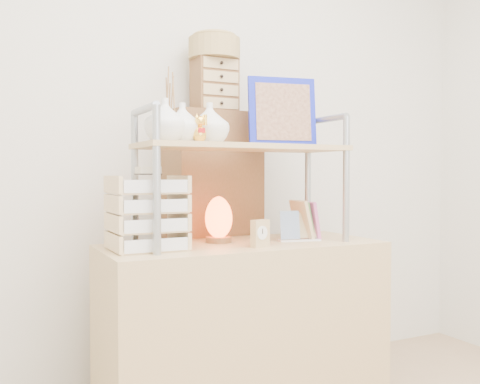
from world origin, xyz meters
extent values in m
cube|color=silver|center=(0.00, 1.70, 1.30)|extent=(3.40, 0.02, 2.60)
cube|color=tan|center=(0.00, 1.20, 0.38)|extent=(1.20, 0.50, 0.75)
cube|color=brown|center=(0.02, 1.57, 0.68)|extent=(0.47, 0.28, 1.35)
cylinder|color=#989FA6|center=(-0.43, 1.05, 1.02)|extent=(0.03, 0.03, 0.55)
cylinder|color=#989FA6|center=(-0.43, 1.35, 1.02)|extent=(0.03, 0.03, 0.55)
cylinder|color=#989FA6|center=(-0.43, 1.20, 1.30)|extent=(0.03, 0.30, 0.03)
cylinder|color=#989FA6|center=(0.43, 1.05, 1.02)|extent=(0.03, 0.03, 0.55)
cylinder|color=#989FA6|center=(0.43, 1.35, 1.02)|extent=(0.03, 0.03, 0.55)
cylinder|color=#989FA6|center=(0.43, 1.20, 1.30)|extent=(0.03, 0.30, 0.03)
cube|color=tan|center=(0.00, 1.20, 1.16)|extent=(0.90, 0.34, 0.02)
imported|color=white|center=(-0.35, 1.18, 1.26)|extent=(0.17, 0.17, 0.17)
imported|color=white|center=(-0.27, 1.20, 1.25)|extent=(0.15, 0.15, 0.16)
imported|color=white|center=(-0.15, 1.22, 1.26)|extent=(0.16, 0.16, 0.17)
cylinder|color=#24489F|center=(-0.28, 1.32, 1.22)|extent=(0.07, 0.07, 0.10)
cube|color=#121CAC|center=(0.25, 1.30, 1.33)|extent=(0.33, 0.11, 0.32)
cube|color=brown|center=(0.25, 1.29, 1.33)|extent=(0.27, 0.08, 0.26)
cube|color=#CD599A|center=(0.34, 1.20, 0.83)|extent=(0.05, 0.12, 0.17)
cube|color=#558743|center=(0.32, 1.22, 0.83)|extent=(0.05, 0.12, 0.17)
cube|color=tan|center=(0.30, 1.20, 0.83)|extent=(0.06, 0.13, 0.17)
cube|color=tan|center=(-0.42, 1.21, 0.76)|extent=(0.27, 0.25, 0.01)
cube|color=white|center=(-0.42, 1.08, 0.78)|extent=(0.25, 0.01, 0.05)
cube|color=tan|center=(-0.42, 1.21, 0.83)|extent=(0.27, 0.25, 0.01)
cube|color=white|center=(-0.42, 1.08, 0.85)|extent=(0.25, 0.01, 0.05)
cube|color=tan|center=(-0.42, 1.21, 0.90)|extent=(0.27, 0.25, 0.01)
cube|color=white|center=(-0.42, 1.08, 0.93)|extent=(0.25, 0.01, 0.05)
cube|color=tan|center=(-0.42, 1.21, 0.98)|extent=(0.27, 0.25, 0.01)
cube|color=white|center=(-0.42, 1.08, 1.00)|extent=(0.25, 0.01, 0.05)
cube|color=beige|center=(-0.42, 1.19, 1.06)|extent=(0.08, 0.08, 0.03)
cylinder|color=brown|center=(-0.08, 1.27, 0.76)|extent=(0.11, 0.11, 0.02)
ellipsoid|color=#F64F1D|center=(-0.08, 1.27, 0.86)|extent=(0.13, 0.12, 0.18)
cube|color=tan|center=(0.01, 1.06, 0.81)|extent=(0.09, 0.05, 0.11)
cylinder|color=white|center=(0.01, 1.04, 0.81)|extent=(0.05, 0.02, 0.06)
cube|color=white|center=(0.26, 1.16, 0.75)|extent=(0.19, 0.09, 0.01)
cube|color=navy|center=(0.21, 1.16, 0.82)|extent=(0.09, 0.05, 0.12)
cube|color=tan|center=(0.31, 1.17, 0.82)|extent=(0.09, 0.04, 0.11)
cube|color=brown|center=(0.02, 1.55, 1.48)|extent=(0.20, 0.15, 0.25)
cube|color=tan|center=(0.02, 1.47, 1.38)|extent=(0.18, 0.01, 0.05)
cube|color=tan|center=(0.02, 1.47, 1.44)|extent=(0.18, 0.01, 0.05)
cube|color=tan|center=(0.02, 1.47, 1.51)|extent=(0.18, 0.01, 0.05)
cube|color=tan|center=(0.02, 1.47, 1.57)|extent=(0.18, 0.01, 0.05)
cylinder|color=olive|center=(0.02, 1.55, 1.65)|extent=(0.25, 0.25, 0.10)
camera|label=1|loc=(-1.03, -0.83, 1.05)|focal=40.00mm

